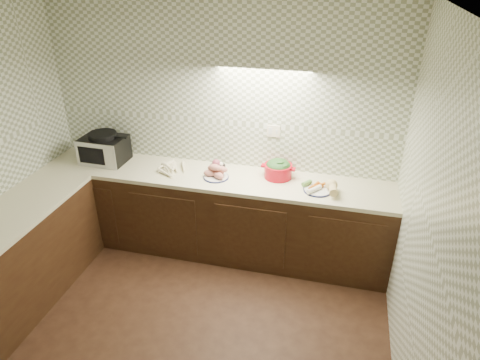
% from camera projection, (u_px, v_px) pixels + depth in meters
% --- Properties ---
extents(room, '(3.60, 3.60, 2.60)m').
position_uv_depth(room, '(140.00, 179.00, 2.69)').
color(room, black).
rests_on(room, ground).
extents(counter, '(3.60, 3.60, 0.90)m').
position_uv_depth(counter, '(119.00, 250.00, 3.97)').
color(counter, black).
rests_on(counter, ground).
extents(toaster_oven, '(0.46, 0.36, 0.32)m').
position_uv_depth(toaster_oven, '(104.00, 148.00, 4.54)').
color(toaster_oven, black).
rests_on(toaster_oven, counter).
extents(parsnip_pile, '(0.33, 0.36, 0.07)m').
position_uv_depth(parsnip_pile, '(169.00, 169.00, 4.38)').
color(parsnip_pile, '#F8EAC5').
rests_on(parsnip_pile, counter).
extents(sweet_potato_plate, '(0.26, 0.25, 0.15)m').
position_uv_depth(sweet_potato_plate, '(216.00, 173.00, 4.25)').
color(sweet_potato_plate, '#121642').
rests_on(sweet_potato_plate, counter).
extents(onion_bowl, '(0.16, 0.16, 0.12)m').
position_uv_depth(onion_bowl, '(217.00, 166.00, 4.40)').
color(onion_bowl, black).
rests_on(onion_bowl, counter).
extents(dutch_oven, '(0.34, 0.29, 0.19)m').
position_uv_depth(dutch_oven, '(278.00, 169.00, 4.24)').
color(dutch_oven, '#B40616').
rests_on(dutch_oven, counter).
extents(veg_plate, '(0.34, 0.27, 0.12)m').
position_uv_depth(veg_plate, '(324.00, 187.00, 4.01)').
color(veg_plate, '#121642').
rests_on(veg_plate, counter).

